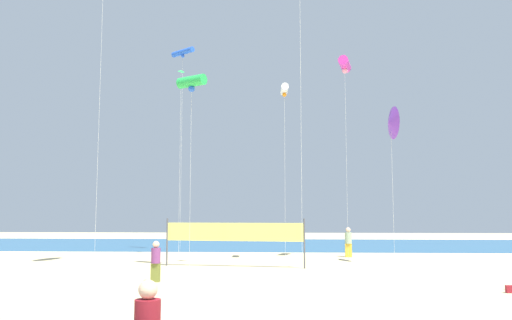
% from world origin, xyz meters
% --- Properties ---
extents(ground_plane, '(120.00, 120.00, 0.00)m').
position_xyz_m(ground_plane, '(0.00, 0.00, 0.00)').
color(ground_plane, '#D1BC89').
extents(ocean_band, '(120.00, 20.00, 0.01)m').
position_xyz_m(ocean_band, '(0.00, 29.67, 0.00)').
color(ocean_band, '#28608C').
rests_on(ocean_band, ground).
extents(beachgoer_sage_shirt, '(0.41, 0.41, 1.81)m').
position_xyz_m(beachgoer_sage_shirt, '(4.29, 15.96, 0.96)').
color(beachgoer_sage_shirt, gold).
rests_on(beachgoer_sage_shirt, ground).
extents(beachgoer_plum_shirt, '(0.36, 0.36, 1.56)m').
position_xyz_m(beachgoer_plum_shirt, '(-4.55, 3.36, 0.84)').
color(beachgoer_plum_shirt, olive).
rests_on(beachgoer_plum_shirt, ground).
extents(volleyball_net, '(7.06, 1.15, 2.40)m').
position_xyz_m(volleyball_net, '(-2.13, 9.35, 1.63)').
color(volleyball_net, '#4C4C51').
rests_on(volleyball_net, ground).
extents(beach_handbag, '(0.31, 0.16, 0.25)m').
position_xyz_m(beach_handbag, '(7.90, 1.22, 0.12)').
color(beach_handbag, maroon).
rests_on(beach_handbag, ground).
extents(kite_violet_delta, '(0.57, 1.77, 8.29)m').
position_xyz_m(kite_violet_delta, '(6.04, 10.75, 7.41)').
color(kite_violet_delta, silver).
rests_on(kite_violet_delta, ground).
extents(kite_magenta_tube, '(0.95, 1.87, 11.73)m').
position_xyz_m(kite_magenta_tube, '(3.99, 13.50, 11.40)').
color(kite_magenta_tube, silver).
rests_on(kite_magenta_tube, ground).
extents(kite_white_tube, '(0.50, 1.48, 9.89)m').
position_xyz_m(kite_white_tube, '(0.42, 12.31, 9.64)').
color(kite_white_tube, silver).
rests_on(kite_white_tube, ground).
extents(kite_green_tube, '(1.60, 1.23, 9.42)m').
position_xyz_m(kite_green_tube, '(-4.15, 8.20, 9.11)').
color(kite_green_tube, silver).
rests_on(kite_green_tube, ground).
extents(kite_green_diamond, '(0.48, 0.48, 11.71)m').
position_xyz_m(kite_green_diamond, '(-6.06, 14.88, 10.80)').
color(kite_green_diamond, silver).
rests_on(kite_green_diamond, ground).
extents(kite_blue_tube, '(1.88, 1.54, 14.40)m').
position_xyz_m(kite_blue_tube, '(-6.86, 19.20, 14.15)').
color(kite_blue_tube, silver).
rests_on(kite_blue_tube, ground).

